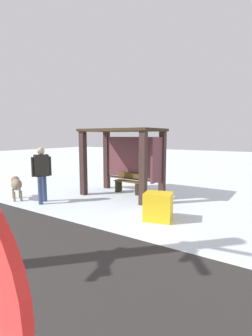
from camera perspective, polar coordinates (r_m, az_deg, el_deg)
ground_plane at (r=9.21m, az=-0.85°, el=-6.30°), size 60.00×60.00×0.00m
bus_shelter at (r=9.06m, az=0.30°, el=4.28°), size 2.85×1.73×2.44m
bench_left_inside at (r=9.48m, az=0.62°, el=-3.72°), size 1.12×0.37×0.76m
person_walking at (r=8.44m, az=-18.96°, el=-0.47°), size 0.43×0.60×1.83m
dog at (r=9.36m, az=-24.06°, el=-3.43°), size 1.06×0.70×0.75m
grit_bin at (r=6.52m, az=7.45°, el=-8.85°), size 0.82×0.72×0.73m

